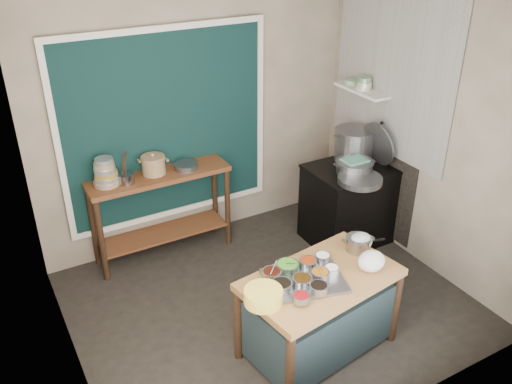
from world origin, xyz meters
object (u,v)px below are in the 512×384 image
saucepan (358,244)px  stock_pot (354,145)px  yellow_basin (263,296)px  condiment_tray (304,281)px  ceramic_crock (154,166)px  back_counter (162,215)px  stove_block (349,205)px  steamer (354,167)px  prep_table (319,313)px  utensil_cup (126,178)px

saucepan → stock_pot: (0.94, 1.27, 0.24)m
yellow_basin → stock_pot: 2.48m
condiment_tray → ceramic_crock: (-0.47, 2.01, 0.27)m
ceramic_crock → stock_pot: bearing=-16.0°
back_counter → ceramic_crock: (-0.03, 0.03, 0.56)m
stove_block → back_counter: bearing=159.0°
steamer → stock_pot: bearing=53.7°
prep_table → utensil_cup: size_ratio=7.50×
stove_block → stock_pot: (0.13, 0.17, 0.63)m
stove_block → saucepan: saucepan is taller
stove_block → steamer: (-0.07, -0.10, 0.52)m
condiment_tray → back_counter: bearing=102.6°
yellow_basin → steamer: (1.79, 1.20, 0.14)m
steamer → ceramic_crock: bearing=155.2°
ceramic_crock → steamer: size_ratio=0.62×
stock_pot → steamer: (-0.20, -0.27, -0.11)m
condiment_tray → steamer: bearing=39.7°
back_counter → stove_block: size_ratio=1.61×
stock_pot → saucepan: bearing=-126.6°
back_counter → condiment_tray: back_counter is taller
utensil_cup → steamer: utensil_cup is taller
utensil_cup → ceramic_crock: (0.31, 0.07, 0.04)m
prep_table → ceramic_crock: size_ratio=4.94×
saucepan → stock_pot: 1.60m
stove_block → saucepan: (-0.81, -1.10, 0.39)m
prep_table → back_counter: 2.08m
stove_block → yellow_basin: size_ratio=3.10×
back_counter → utensil_cup: 0.63m
prep_table → saucepan: 0.67m
condiment_tray → prep_table: bearing=-1.3°
prep_table → stock_pot: stock_pot is taller
condiment_tray → utensil_cup: utensil_cup is taller
back_counter → yellow_basin: (0.04, -2.03, 0.33)m
condiment_tray → utensil_cup: bearing=112.0°
yellow_basin → utensil_cup: utensil_cup is taller
saucepan → steamer: bearing=70.2°
utensil_cup → steamer: size_ratio=0.41×
stove_block → steamer: steamer is taller
saucepan → utensil_cup: 2.30m
saucepan → ceramic_crock: (-1.12, 1.86, 0.22)m
yellow_basin → ceramic_crock: bearing=92.1°
condiment_tray → yellow_basin: (-0.40, -0.05, 0.04)m
saucepan → yellow_basin: bearing=-152.1°
stock_pot → yellow_basin: bearing=-143.4°
stove_block → utensil_cup: size_ratio=5.40×
stove_block → stock_pot: stock_pot is taller
prep_table → yellow_basin: bearing=176.7°
condiment_tray → yellow_basin: bearing=-172.7°
yellow_basin → steamer: steamer is taller
stove_block → ceramic_crock: bearing=158.5°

